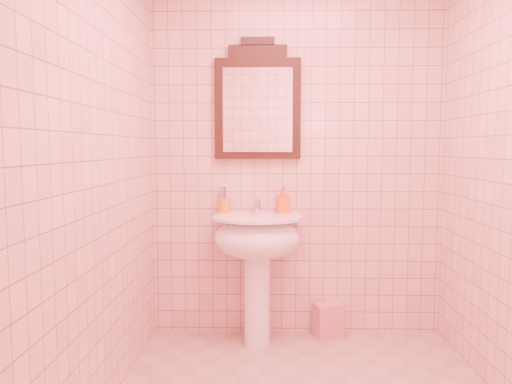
{
  "coord_description": "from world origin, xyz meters",
  "views": [
    {
      "loc": [
        -0.21,
        -2.35,
        1.31
      ],
      "look_at": [
        -0.27,
        0.55,
        1.05
      ],
      "focal_mm": 35.0,
      "sensor_mm": 36.0,
      "label": 1
    }
  ],
  "objects_px": {
    "toothbrush_cup": "(224,205)",
    "soap_dispenser": "(283,200)",
    "pedestal_sink": "(257,247)",
    "mirror": "(258,103)",
    "towel": "(328,320)"
  },
  "relations": [
    {
      "from": "toothbrush_cup",
      "to": "soap_dispenser",
      "type": "bearing_deg",
      "value": -2.74
    },
    {
      "from": "mirror",
      "to": "toothbrush_cup",
      "type": "height_order",
      "value": "mirror"
    },
    {
      "from": "toothbrush_cup",
      "to": "mirror",
      "type": "bearing_deg",
      "value": 7.4
    },
    {
      "from": "mirror",
      "to": "soap_dispenser",
      "type": "bearing_deg",
      "value": -15.79
    },
    {
      "from": "pedestal_sink",
      "to": "towel",
      "type": "bearing_deg",
      "value": 17.7
    },
    {
      "from": "toothbrush_cup",
      "to": "soap_dispenser",
      "type": "relative_size",
      "value": 1.02
    },
    {
      "from": "soap_dispenser",
      "to": "towel",
      "type": "height_order",
      "value": "soap_dispenser"
    },
    {
      "from": "pedestal_sink",
      "to": "soap_dispenser",
      "type": "bearing_deg",
      "value": 41.4
    },
    {
      "from": "towel",
      "to": "mirror",
      "type": "bearing_deg",
      "value": 174.86
    },
    {
      "from": "pedestal_sink",
      "to": "soap_dispenser",
      "type": "relative_size",
      "value": 4.84
    },
    {
      "from": "pedestal_sink",
      "to": "toothbrush_cup",
      "type": "relative_size",
      "value": 4.75
    },
    {
      "from": "mirror",
      "to": "soap_dispenser",
      "type": "relative_size",
      "value": 4.55
    },
    {
      "from": "toothbrush_cup",
      "to": "soap_dispenser",
      "type": "height_order",
      "value": "toothbrush_cup"
    },
    {
      "from": "pedestal_sink",
      "to": "toothbrush_cup",
      "type": "xyz_separation_m",
      "value": [
        -0.23,
        0.17,
        0.25
      ]
    },
    {
      "from": "pedestal_sink",
      "to": "mirror",
      "type": "bearing_deg",
      "value": 90.0
    }
  ]
}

